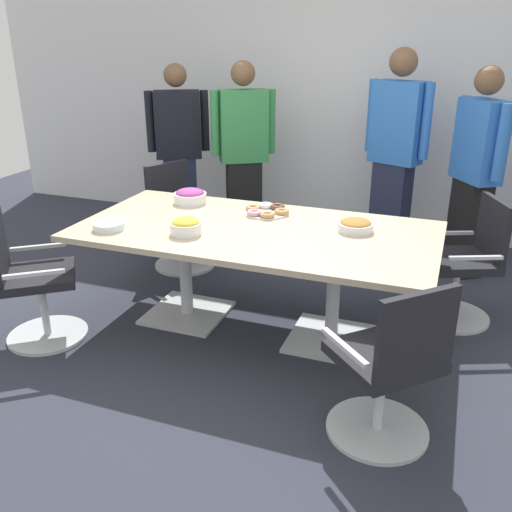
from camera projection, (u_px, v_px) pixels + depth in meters
ground_plane at (256, 327)px, 4.03m from camera, size 10.00×10.00×0.01m
back_wall at (339, 93)px, 5.59m from camera, size 8.00×0.10×2.80m
conference_table at (256, 246)px, 3.79m from camera, size 2.40×1.20×0.75m
office_chair_0 at (179, 222)px, 4.96m from camera, size 0.72×0.72×0.91m
office_chair_1 at (32, 285)px, 3.73m from camera, size 0.76×0.76×0.91m
office_chair_2 at (390, 371)px, 2.78m from camera, size 0.76×0.76×0.91m
office_chair_3 at (465, 267)px, 4.00m from camera, size 0.71×0.71×0.91m
person_standing_0 at (179, 150)px, 5.53m from camera, size 0.58×0.40×1.70m
person_standing_1 at (244, 153)px, 5.29m from camera, size 0.56×0.42×1.74m
person_standing_2 at (395, 152)px, 4.96m from camera, size 0.60×0.37×1.86m
person_standing_3 at (476, 171)px, 4.60m from camera, size 0.43×0.55×1.74m
snack_bowl_chips_yellow at (186, 226)px, 3.62m from camera, size 0.21×0.21×0.11m
snack_bowl_candy_mix at (190, 196)px, 4.28m from camera, size 0.25×0.25×0.11m
snack_bowl_pretzels at (356, 225)px, 3.68m from camera, size 0.23×0.23×0.08m
donut_platter at (267, 211)px, 4.04m from camera, size 0.33×0.32×0.04m
plate_stack at (109, 226)px, 3.72m from camera, size 0.21×0.21×0.05m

